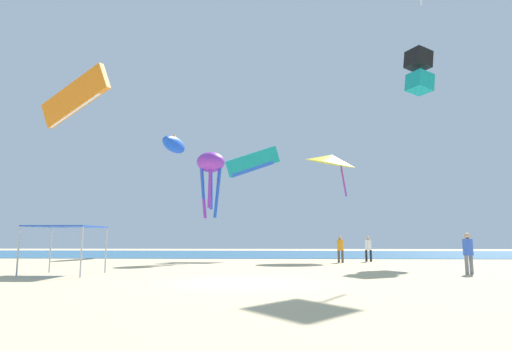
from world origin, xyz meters
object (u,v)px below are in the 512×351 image
object	(u,v)px
canopy_tent	(66,229)
person_central	(468,250)
kite_parafoil_teal	(253,162)
kite_box_black	(419,71)
kite_inflatable_blue	(174,144)
kite_octopus_purple	(211,166)
kite_delta_yellow	(331,159)
person_rightmost	(368,247)
kite_parafoil_orange	(75,98)
person_leftmost	(340,247)

from	to	relation	value
canopy_tent	person_central	world-z (taller)	canopy_tent
kite_parafoil_teal	kite_box_black	size ratio (longest dim) A/B	1.32
kite_inflatable_blue	kite_octopus_purple	size ratio (longest dim) A/B	1.10
kite_parafoil_teal	kite_octopus_purple	xyz separation A→B (m)	(-2.85, -5.68, -1.25)
kite_box_black	kite_delta_yellow	world-z (taller)	kite_box_black
person_rightmost	kite_parafoil_teal	distance (m)	12.38
person_central	person_rightmost	size ratio (longest dim) A/B	1.06
canopy_tent	person_rightmost	size ratio (longest dim) A/B	1.58
person_central	kite_parafoil_orange	xyz separation A→B (m)	(-23.47, 9.03, 10.66)
canopy_tent	kite_parafoil_teal	world-z (taller)	kite_parafoil_teal
person_central	kite_parafoil_orange	distance (m)	27.32
kite_parafoil_teal	kite_parafoil_orange	xyz separation A→B (m)	(-12.58, -7.52, 3.53)
kite_box_black	kite_inflatable_blue	size ratio (longest dim) A/B	0.67
person_rightmost	kite_parafoil_orange	distance (m)	23.87
person_central	kite_box_black	xyz separation A→B (m)	(2.78, 13.57, 14.01)
kite_box_black	kite_inflatable_blue	xyz separation A→B (m)	(-22.08, 9.14, -3.92)
person_leftmost	kite_parafoil_orange	xyz separation A→B (m)	(-18.96, -0.67, 10.71)
kite_box_black	person_rightmost	bearing A→B (deg)	-94.07
person_rightmost	kite_inflatable_blue	bearing A→B (deg)	166.43
kite_inflatable_blue	kite_parafoil_orange	distance (m)	14.31
person_leftmost	kite_parafoil_teal	bearing A→B (deg)	-179.69
person_rightmost	kite_delta_yellow	world-z (taller)	kite_delta_yellow
kite_octopus_purple	kite_parafoil_orange	distance (m)	10.99
kite_parafoil_teal	kite_inflatable_blue	distance (m)	10.84
kite_inflatable_blue	kite_parafoil_orange	world-z (taller)	kite_parafoil_orange
person_rightmost	kite_box_black	bearing A→B (deg)	44.20
kite_parafoil_teal	kite_parafoil_orange	world-z (taller)	kite_parafoil_orange
canopy_tent	kite_parafoil_orange	distance (m)	14.80
kite_delta_yellow	kite_parafoil_orange	distance (m)	19.93
canopy_tent	person_leftmost	bearing A→B (deg)	37.30
kite_octopus_purple	person_leftmost	bearing A→B (deg)	-41.15
canopy_tent	kite_inflatable_blue	world-z (taller)	kite_inflatable_blue
person_rightmost	kite_parafoil_teal	size ratio (longest dim) A/B	0.38
kite_delta_yellow	kite_parafoil_orange	world-z (taller)	kite_parafoil_orange
canopy_tent	person_rightmost	distance (m)	20.60
person_rightmost	kite_delta_yellow	xyz separation A→B (m)	(-2.21, 2.36, 6.87)
kite_box_black	kite_octopus_purple	world-z (taller)	kite_box_black
person_central	canopy_tent	bearing A→B (deg)	-28.74
person_leftmost	person_central	xyz separation A→B (m)	(4.51, -9.70, 0.05)
person_central	kite_box_black	distance (m)	19.70
kite_parafoil_orange	person_leftmost	bearing A→B (deg)	-151.95
canopy_tent	kite_delta_yellow	xyz separation A→B (m)	(14.19, 14.77, 5.82)
canopy_tent	kite_parafoil_teal	bearing A→B (deg)	66.18
canopy_tent	kite_delta_yellow	bearing A→B (deg)	46.15
kite_parafoil_teal	kite_box_black	bearing A→B (deg)	151.22
person_rightmost	kite_octopus_purple	size ratio (longest dim) A/B	0.37
canopy_tent	kite_delta_yellow	distance (m)	21.30
kite_delta_yellow	kite_parafoil_orange	size ratio (longest dim) A/B	0.92
kite_parafoil_teal	kite_octopus_purple	world-z (taller)	kite_parafoil_teal
canopy_tent	kite_box_black	xyz separation A→B (m)	(21.46, 14.66, 13.03)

